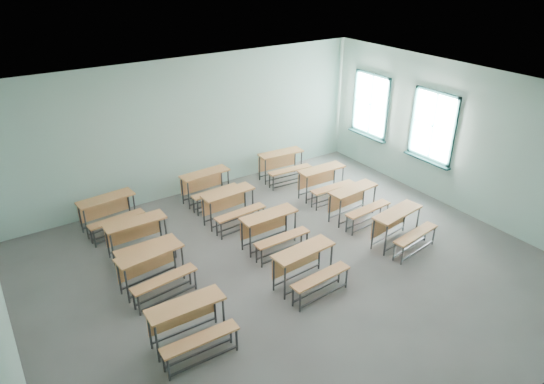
{
  "coord_description": "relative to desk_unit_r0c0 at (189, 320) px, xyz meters",
  "views": [
    {
      "loc": [
        -4.3,
        -5.89,
        5.29
      ],
      "look_at": [
        0.38,
        1.2,
        1.0
      ],
      "focal_mm": 32.0,
      "sensor_mm": 36.0,
      "label": 1
    }
  ],
  "objects": [
    {
      "name": "desk_unit_r1c2",
      "position": [
        4.57,
        1.48,
        0.0
      ],
      "size": [
        1.19,
        0.84,
        0.71
      ],
      "rotation": [
        0.0,
        0.0,
        0.07
      ],
      "color": "#CE854A",
      "rests_on": "ground"
    },
    {
      "name": "desk_unit_r0c2",
      "position": [
        4.61,
        0.24,
        0.0
      ],
      "size": [
        1.24,
        0.91,
        0.71
      ],
      "rotation": [
        0.0,
        0.0,
        0.14
      ],
      "color": "#CE854A",
      "rests_on": "ground"
    },
    {
      "name": "desk_unit_r2c0",
      "position": [
        0.2,
        2.71,
        0.0
      ],
      "size": [
        1.15,
        0.77,
        0.71
      ],
      "rotation": [
        0.0,
        0.0,
        0.01
      ],
      "color": "#CE854A",
      "rests_on": "ground"
    },
    {
      "name": "desk_unit_r2c1",
      "position": [
        2.26,
        2.82,
        0.0
      ],
      "size": [
        1.19,
        0.83,
        0.71
      ],
      "rotation": [
        0.0,
        0.0,
        0.06
      ],
      "color": "#CE854A",
      "rests_on": "ground"
    },
    {
      "name": "room",
      "position": [
        2.4,
        0.75,
        1.12
      ],
      "size": [
        9.04,
        8.04,
        3.24
      ],
      "color": "slate",
      "rests_on": "ground"
    },
    {
      "name": "desk_unit_r1c1",
      "position": [
        2.45,
        1.54,
        0.0
      ],
      "size": [
        1.15,
        0.78,
        0.71
      ],
      "rotation": [
        0.0,
        0.0,
        0.01
      ],
      "color": "#CE854A",
      "rests_on": "ground"
    },
    {
      "name": "desk_unit_r1c0",
      "position": [
        0.06,
        1.56,
        0.0
      ],
      "size": [
        1.22,
        0.89,
        0.71
      ],
      "rotation": [
        0.0,
        0.0,
        0.11
      ],
      "color": "#CE854A",
      "rests_on": "ground"
    },
    {
      "name": "desk_unit_r2c2",
      "position": [
        4.65,
        2.68,
        0.0
      ],
      "size": [
        1.16,
        0.8,
        0.71
      ],
      "rotation": [
        0.0,
        0.0,
        -0.03
      ],
      "color": "#CE854A",
      "rests_on": "ground"
    },
    {
      "name": "desk_unit_r3c2",
      "position": [
        4.41,
        4.02,
        0.0
      ],
      "size": [
        1.2,
        0.85,
        0.71
      ],
      "rotation": [
        0.0,
        0.0,
        -0.07
      ],
      "color": "#CE854A",
      "rests_on": "ground"
    },
    {
      "name": "desk_unit_r3c1",
      "position": [
        2.28,
        3.96,
        0.0
      ],
      "size": [
        1.18,
        0.83,
        0.71
      ],
      "rotation": [
        0.0,
        0.0,
        0.06
      ],
      "color": "#CE854A",
      "rests_on": "ground"
    },
    {
      "name": "desk_unit_r0c1",
      "position": [
        2.28,
        0.19,
        0.0
      ],
      "size": [
        1.19,
        0.84,
        0.71
      ],
      "rotation": [
        0.0,
        0.0,
        0.07
      ],
      "color": "#CE854A",
      "rests_on": "ground"
    },
    {
      "name": "desk_unit_r3c0",
      "position": [
        0.03,
        3.96,
        0.0
      ],
      "size": [
        1.21,
        0.87,
        0.71
      ],
      "rotation": [
        0.0,
        0.0,
        0.09
      ],
      "color": "#CE854A",
      "rests_on": "ground"
    },
    {
      "name": "desk_unit_r0c0",
      "position": [
        0.0,
        0.0,
        0.0
      ],
      "size": [
        1.16,
        0.79,
        0.71
      ],
      "rotation": [
        0.0,
        0.0,
        -0.02
      ],
      "color": "#CE854A",
      "rests_on": "ground"
    }
  ]
}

